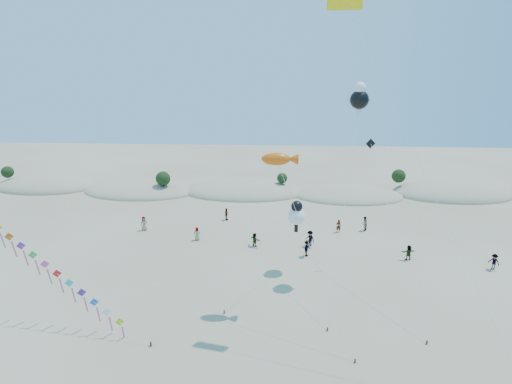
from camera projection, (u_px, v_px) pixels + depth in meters
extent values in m
ellipsoid|color=gray|center=(46.00, 187.00, 68.73)|extent=(16.00, 8.80, 3.60)
ellipsoid|color=#233B15|center=(45.00, 181.00, 68.42)|extent=(12.80, 5.76, 0.64)
ellipsoid|color=gray|center=(141.00, 191.00, 66.62)|extent=(17.60, 9.68, 3.00)
ellipsoid|color=#233B15|center=(140.00, 186.00, 66.37)|extent=(14.08, 6.34, 0.70)
ellipsoid|color=gray|center=(243.00, 192.00, 66.51)|extent=(19.00, 10.45, 3.40)
ellipsoid|color=#233B15|center=(243.00, 186.00, 66.21)|extent=(15.20, 6.84, 0.76)
ellipsoid|color=gray|center=(348.00, 196.00, 64.40)|extent=(16.40, 9.02, 2.80)
ellipsoid|color=#233B15|center=(349.00, 191.00, 64.16)|extent=(13.12, 5.90, 0.66)
ellipsoid|color=gray|center=(452.00, 194.00, 65.33)|extent=(18.00, 9.90, 3.80)
ellipsoid|color=#233B15|center=(453.00, 188.00, 65.00)|extent=(14.40, 6.48, 0.72)
sphere|color=black|center=(7.00, 172.00, 68.48)|extent=(1.90, 1.90, 1.90)
sphere|color=black|center=(163.00, 179.00, 64.51)|extent=(2.20, 2.20, 2.20)
sphere|color=black|center=(282.00, 178.00, 65.61)|extent=(1.60, 1.60, 1.60)
sphere|color=black|center=(399.00, 176.00, 66.00)|extent=(2.10, 2.10, 2.10)
cube|color=#3F2D1E|center=(151.00, 344.00, 31.56)|extent=(0.12, 0.12, 0.35)
cube|color=#BAE21A|center=(120.00, 322.00, 32.03)|extent=(1.30, 0.51, 1.37)
cube|color=#DD5D94|center=(124.00, 334.00, 32.42)|extent=(0.19, 0.45, 1.55)
cube|color=white|center=(107.00, 312.00, 32.20)|extent=(1.30, 0.51, 1.37)
cube|color=#DD5D94|center=(111.00, 324.00, 32.59)|extent=(0.19, 0.45, 1.55)
cube|color=blue|center=(94.00, 302.00, 32.38)|extent=(1.30, 0.51, 1.37)
cube|color=#DD5D94|center=(98.00, 314.00, 32.76)|extent=(0.19, 0.45, 1.55)
cube|color=#4F228B|center=(82.00, 293.00, 32.55)|extent=(1.30, 0.51, 1.37)
cube|color=#DD5D94|center=(86.00, 305.00, 32.93)|extent=(0.19, 0.45, 1.55)
cube|color=#1BCBC0|center=(69.00, 283.00, 32.72)|extent=(1.30, 0.51, 1.37)
cube|color=#DD5D94|center=(74.00, 295.00, 33.10)|extent=(0.19, 0.45, 1.55)
cube|color=red|center=(57.00, 273.00, 32.89)|extent=(1.30, 0.51, 1.37)
cube|color=#DD5D94|center=(62.00, 286.00, 33.28)|extent=(0.19, 0.45, 1.55)
cube|color=#FF509E|center=(45.00, 264.00, 33.07)|extent=(1.30, 0.51, 1.37)
cube|color=#DD5D94|center=(50.00, 276.00, 33.45)|extent=(0.19, 0.45, 1.55)
cube|color=green|center=(33.00, 255.00, 33.24)|extent=(1.30, 0.51, 1.37)
cube|color=#DD5D94|center=(38.00, 267.00, 33.62)|extent=(0.19, 0.45, 1.55)
cube|color=purple|center=(21.00, 246.00, 33.41)|extent=(1.30, 0.51, 1.37)
cube|color=#DD5D94|center=(26.00, 258.00, 33.79)|extent=(0.19, 0.45, 1.55)
cube|color=#DC5512|center=(9.00, 237.00, 33.58)|extent=(1.30, 0.51, 1.37)
cube|color=#DD5D94|center=(14.00, 249.00, 33.96)|extent=(0.19, 0.45, 1.55)
cube|color=#DD5D94|center=(3.00, 240.00, 34.14)|extent=(0.19, 0.45, 1.55)
cube|color=#3F2D1E|center=(355.00, 361.00, 29.89)|extent=(0.10, 0.10, 0.30)
cylinder|color=silver|center=(313.00, 255.00, 31.77)|extent=(5.80, 7.78, 12.71)
ellipsoid|color=#E8580C|center=(276.00, 159.00, 33.60)|extent=(2.31, 1.02, 1.02)
cone|color=#E8580C|center=(292.00, 159.00, 33.54)|extent=(0.92, 0.92, 0.92)
cube|color=#3F2D1E|center=(224.00, 312.00, 35.53)|extent=(0.10, 0.10, 0.30)
cylinder|color=silver|center=(263.00, 261.00, 38.43)|extent=(6.18, 8.20, 5.62)
sphere|color=white|center=(296.00, 216.00, 41.29)|extent=(1.68, 1.68, 1.68)
sphere|color=black|center=(297.00, 206.00, 40.97)|extent=(1.12, 1.12, 1.12)
cube|color=black|center=(296.00, 228.00, 41.67)|extent=(0.35, 0.18, 0.80)
cube|color=#3F2D1E|center=(327.00, 329.00, 33.30)|extent=(0.10, 0.10, 0.30)
cylinder|color=silver|center=(344.00, 208.00, 35.42)|extent=(3.02, 10.06, 16.72)
sphere|color=black|center=(359.00, 100.00, 37.49)|extent=(1.66, 1.66, 1.66)
sphere|color=white|center=(360.00, 88.00, 37.18)|extent=(1.08, 1.08, 1.08)
cube|color=white|center=(358.00, 114.00, 37.87)|extent=(0.35, 0.18, 0.80)
cube|color=white|center=(351.00, 100.00, 37.52)|extent=(0.60, 0.15, 0.25)
cube|color=white|center=(367.00, 100.00, 37.45)|extent=(0.60, 0.15, 0.25)
cylinder|color=silver|center=(436.00, 198.00, 26.93)|extent=(11.26, 11.74, 23.85)
cube|color=yellow|center=(345.00, 3.00, 29.03)|extent=(2.47, 1.01, 0.87)
cube|color=black|center=(345.00, 3.00, 29.05)|extent=(2.38, 0.60, 0.19)
cube|color=#3F2D1E|center=(427.00, 342.00, 31.77)|extent=(0.10, 0.10, 0.30)
cylinder|color=silver|center=(395.00, 231.00, 36.46)|extent=(2.42, 13.74, 12.32)
cube|color=black|center=(371.00, 144.00, 41.10)|extent=(0.97, 0.29, 1.00)
imported|color=slate|center=(255.00, 240.00, 47.61)|extent=(1.38, 1.34, 1.57)
imported|color=slate|center=(197.00, 234.00, 49.16)|extent=(0.78, 0.51, 1.57)
imported|color=slate|center=(310.00, 238.00, 47.63)|extent=(1.31, 1.32, 1.82)
imported|color=slate|center=(307.00, 248.00, 45.26)|extent=(1.13, 1.35, 1.81)
imported|color=slate|center=(338.00, 226.00, 51.31)|extent=(0.59, 0.39, 1.60)
imported|color=slate|center=(364.00, 224.00, 51.75)|extent=(1.02, 1.09, 1.79)
imported|color=slate|center=(144.00, 223.00, 51.89)|extent=(1.02, 0.97, 1.76)
imported|color=slate|center=(409.00, 253.00, 44.52)|extent=(1.57, 0.78, 1.62)
imported|color=slate|center=(494.00, 262.00, 42.53)|extent=(1.19, 1.20, 1.66)
imported|color=slate|center=(226.00, 214.00, 55.03)|extent=(0.58, 1.01, 1.62)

